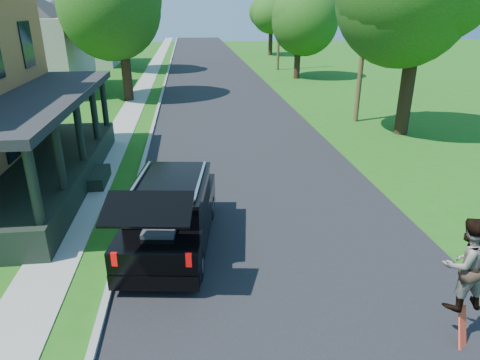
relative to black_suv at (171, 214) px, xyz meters
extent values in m
plane|color=#1C5F13|center=(2.75, -1.57, -0.87)|extent=(140.00, 140.00, 0.00)
cube|color=black|center=(2.75, 18.43, -0.87)|extent=(8.00, 120.00, 0.02)
cube|color=gray|center=(-1.30, 18.43, -0.87)|extent=(0.15, 120.00, 0.12)
cube|color=gray|center=(-2.85, 18.43, -0.87)|extent=(1.30, 120.00, 0.03)
cube|color=black|center=(-4.05, 4.43, -0.42)|extent=(2.40, 10.00, 0.90)
cube|color=black|center=(-4.05, 4.43, 2.13)|extent=(2.60, 10.30, 0.25)
cube|color=beige|center=(-10.75, 22.43, 1.63)|extent=(8.00, 8.00, 5.00)
cube|color=beige|center=(-10.75, 38.43, 1.63)|extent=(8.00, 8.00, 5.00)
cube|color=black|center=(0.00, 0.00, -0.21)|extent=(2.48, 4.69, 0.86)
cube|color=black|center=(0.02, 0.15, 0.48)|extent=(2.09, 2.99, 0.56)
cube|color=black|center=(0.02, 0.15, 0.79)|extent=(2.14, 3.08, 0.08)
cube|color=black|center=(-0.30, -2.16, 1.21)|extent=(1.84, 1.16, 0.39)
cube|color=#323237|center=(-0.18, -1.33, 0.09)|extent=(0.79, 0.70, 0.46)
cube|color=#B4B4B9|center=(-0.72, 0.26, 0.88)|extent=(0.40, 2.45, 0.06)
cube|color=#B4B4B9|center=(0.77, 0.05, 0.88)|extent=(0.40, 2.45, 0.06)
cube|color=#990505|center=(-1.05, -2.09, 0.09)|extent=(0.13, 0.08, 0.31)
cube|color=#990505|center=(0.44, -2.30, 0.09)|extent=(0.13, 0.08, 0.31)
cylinder|color=black|center=(-0.61, 1.58, -0.53)|extent=(0.34, 0.72, 0.69)
cylinder|color=black|center=(1.01, 1.35, -0.53)|extent=(0.34, 0.72, 0.69)
cylinder|color=black|center=(-1.01, -1.35, -0.53)|extent=(0.34, 0.72, 0.69)
cylinder|color=black|center=(0.61, -1.57, -0.53)|extent=(0.34, 0.72, 0.69)
imported|color=black|center=(5.25, -3.86, 0.65)|extent=(0.92, 0.75, 1.76)
cube|color=red|center=(5.31, -4.09, -0.57)|extent=(0.30, 0.51, 0.80)
cylinder|color=black|center=(-3.33, 18.78, 1.00)|extent=(0.78, 0.78, 3.73)
sphere|color=#346A1C|center=(-3.33, 18.78, 4.79)|extent=(7.45, 7.45, 5.78)
cylinder|color=black|center=(-5.08, 32.60, 0.84)|extent=(0.71, 0.71, 3.42)
sphere|color=#346A1C|center=(-5.08, 32.60, 4.56)|extent=(7.44, 7.44, 6.03)
sphere|color=#346A1C|center=(-5.47, 33.13, 5.23)|extent=(6.62, 6.62, 5.36)
cylinder|color=black|center=(10.65, 9.23, 1.06)|extent=(0.76, 0.76, 3.87)
sphere|color=#346A1C|center=(10.65, 9.23, 4.97)|extent=(7.05, 7.05, 5.91)
cylinder|color=black|center=(9.70, 26.42, 0.56)|extent=(0.58, 0.58, 2.86)
sphere|color=#346A1C|center=(9.70, 26.42, 3.77)|extent=(6.15, 6.15, 5.36)
sphere|color=#346A1C|center=(10.10, 26.21, 4.97)|extent=(5.33, 5.33, 4.65)
sphere|color=#346A1C|center=(9.19, 26.71, 4.37)|extent=(5.47, 5.47, 4.77)
cylinder|color=black|center=(10.88, 45.06, 0.65)|extent=(0.60, 0.60, 3.04)
sphere|color=#346A1C|center=(10.88, 45.06, 3.72)|extent=(5.61, 5.61, 4.64)
sphere|color=#346A1C|center=(11.29, 44.88, 4.75)|extent=(4.87, 4.87, 4.02)
sphere|color=#346A1C|center=(10.36, 45.30, 4.23)|extent=(4.99, 4.99, 4.12)
cylinder|color=#503D25|center=(9.35, 11.76, 3.12)|extent=(0.26, 0.26, 7.98)
cylinder|color=#503D25|center=(9.15, 31.79, 3.89)|extent=(0.26, 0.26, 9.52)
camera|label=1|loc=(0.61, -9.71, 4.82)|focal=32.00mm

